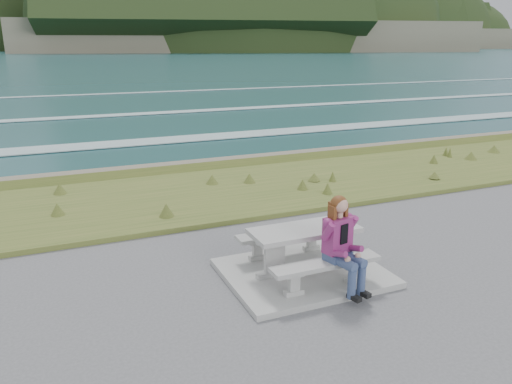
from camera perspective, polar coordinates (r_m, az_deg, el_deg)
concrete_slab at (r=8.52m, az=5.42°, el=-9.17°), size 2.60×2.10×0.10m
picnic_table at (r=8.26m, az=5.54°, el=-5.21°), size 1.80×0.75×0.75m
bench_landward at (r=7.80m, az=7.97°, el=-8.55°), size 1.80×0.35×0.45m
bench_seaward at (r=8.92m, az=3.35°, el=-5.08°), size 1.80×0.35×0.45m
grass_verge at (r=12.84m, az=-5.22°, el=-0.38°), size 160.00×4.50×0.22m
shore_drop at (r=15.53m, az=-8.55°, el=2.52°), size 160.00×0.80×2.20m
ocean at (r=32.48m, az=-16.29°, el=6.29°), size 1600.00×1600.00×0.09m
headland_range at (r=449.28m, az=2.60°, el=17.46°), size 729.83×363.95×184.41m
seated_woman at (r=7.73m, az=10.06°, el=-7.31°), size 0.57×0.82×1.47m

